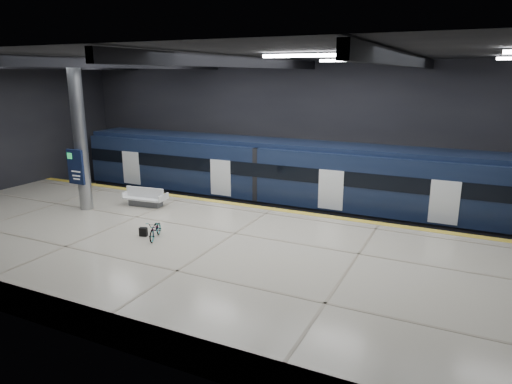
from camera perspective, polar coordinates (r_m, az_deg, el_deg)
The scene contains 10 objects.
ground at distance 19.65m, azimuth -1.20°, elevation -7.30°, with size 30.00×30.00×0.00m, color black.
room_shell at distance 18.31m, azimuth -1.30°, elevation 9.55°, with size 30.10×16.10×8.05m.
platform at distance 17.42m, azimuth -4.96°, elevation -8.37°, with size 30.00×11.00×1.10m, color beige.
safety_strip at distance 21.64m, azimuth 2.07°, elevation -2.13°, with size 30.00×0.40×0.01m, color gold.
rails at distance 24.38m, azimuth 4.65°, elevation -2.76°, with size 30.00×1.52×0.16m.
train at distance 23.47m, azimuth 7.50°, elevation 1.49°, with size 29.40×2.84×3.79m.
bench at distance 22.71m, azimuth -13.66°, elevation -0.90°, with size 2.16×1.06×0.92m.
bicycle at distance 18.17m, azimuth -12.47°, elevation -4.59°, with size 0.49×1.40×0.73m, color #99999E.
pannier_bag at distance 18.59m, azimuth -13.90°, elevation -4.85°, with size 0.30×0.18×0.35m, color black.
info_column at distance 22.46m, azimuth -21.18°, elevation 6.28°, with size 0.90×0.78×6.90m.
Camera 1 is at (8.26, -16.26, 7.33)m, focal length 32.00 mm.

